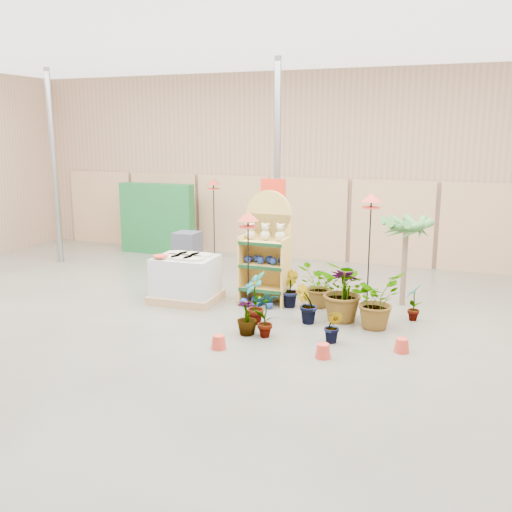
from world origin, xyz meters
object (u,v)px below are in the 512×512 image
at_px(display_shelf, 267,252).
at_px(pallet_stack, 186,279).
at_px(potted_plant_2, 345,291).
at_px(bird_table_front, 248,220).

height_order(display_shelf, pallet_stack, display_shelf).
bearing_deg(potted_plant_2, pallet_stack, 177.99).
distance_m(display_shelf, bird_table_front, 1.45).
relative_size(display_shelf, pallet_stack, 1.67).
xyz_separation_m(display_shelf, bird_table_front, (0.11, -1.23, 0.76)).
height_order(display_shelf, bird_table_front, display_shelf).
bearing_deg(pallet_stack, display_shelf, 18.61).
bearing_deg(bird_table_front, display_shelf, 95.18).
bearing_deg(display_shelf, potted_plant_2, -21.85).
relative_size(display_shelf, potted_plant_2, 1.96).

